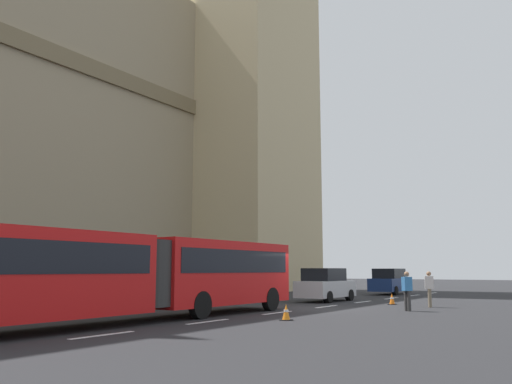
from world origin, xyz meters
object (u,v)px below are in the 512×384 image
articulated_bus (139,270)px  traffic_cone_middle (392,299)px  sedan_lead (326,285)px  sedan_trailing (390,282)px  traffic_cone_west (286,312)px  pedestrian_near_cones (407,290)px  pedestrian_by_kerb (429,288)px

articulated_bus → traffic_cone_middle: articulated_bus is taller
sedan_lead → traffic_cone_middle: 4.19m
sedan_trailing → traffic_cone_west: 22.14m
sedan_lead → pedestrian_near_cones: 7.67m
sedan_trailing → sedan_lead: bearing=179.8°
articulated_bus → traffic_cone_west: 5.35m
sedan_lead → traffic_cone_west: bearing=-160.7°
traffic_cone_west → pedestrian_near_cones: size_ratio=0.34×
sedan_trailing → pedestrian_near_cones: (-15.14, -6.12, -0.00)m
sedan_lead → traffic_cone_west: size_ratio=7.59×
pedestrian_near_cones → pedestrian_by_kerb: same height
articulated_bus → sedan_lead: 14.52m
traffic_cone_middle → pedestrian_near_cones: 4.46m
sedan_lead → pedestrian_by_kerb: size_ratio=2.60×
pedestrian_near_cones → pedestrian_by_kerb: bearing=-2.5°
pedestrian_near_cones → pedestrian_by_kerb: 2.94m
pedestrian_near_cones → pedestrian_by_kerb: size_ratio=1.00×
traffic_cone_west → traffic_cone_middle: bearing=-0.8°
articulated_bus → pedestrian_near_cones: (9.91, -6.18, -0.83)m
sedan_lead → pedestrian_by_kerb: (-1.65, -6.27, -0.00)m
articulated_bus → traffic_cone_west: (3.26, -3.98, -1.46)m
pedestrian_near_cones → articulated_bus: bearing=148.0°
sedan_trailing → pedestrian_by_kerb: sedan_trailing is taller
sedan_lead → traffic_cone_middle: bearing=-99.6°
sedan_lead → traffic_cone_middle: (-0.69, -4.08, -0.63)m
sedan_lead → articulated_bus: bearing=179.8°
sedan_trailing → traffic_cone_middle: 11.96m
pedestrian_near_cones → sedan_trailing: bearing=22.0°
articulated_bus → traffic_cone_middle: bearing=-16.6°
traffic_cone_middle → pedestrian_by_kerb: (-0.96, -2.19, 0.63)m
articulated_bus → sedan_lead: (14.50, -0.04, -0.83)m
sedan_lead → traffic_cone_west: 11.92m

